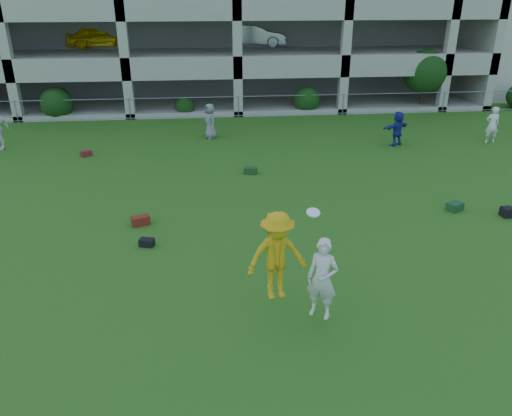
{
  "coord_description": "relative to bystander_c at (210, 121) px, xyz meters",
  "views": [
    {
      "loc": [
        -1.87,
        -8.84,
        6.64
      ],
      "look_at": [
        -0.65,
        3.0,
        1.4
      ],
      "focal_mm": 35.0,
      "sensor_mm": 36.0,
      "label": 1
    }
  ],
  "objects": [
    {
      "name": "ground",
      "position": [
        1.66,
        -14.76,
        -0.84
      ],
      "size": [
        100.0,
        100.0,
        0.0
      ],
      "primitive_type": "plane",
      "color": "#235114",
      "rests_on": "ground"
    },
    {
      "name": "bystander_c",
      "position": [
        0.0,
        0.0,
        0.0
      ],
      "size": [
        0.87,
        0.98,
        1.69
      ],
      "primitive_type": "imported",
      "rotation": [
        0.0,
        0.0,
        -1.06
      ],
      "color": "gray",
      "rests_on": "ground"
    },
    {
      "name": "bystander_d",
      "position": [
        8.51,
        -2.07,
        -0.05
      ],
      "size": [
        1.52,
        1.08,
        1.59
      ],
      "primitive_type": "imported",
      "rotation": [
        0.0,
        0.0,
        3.61
      ],
      "color": "#212D97",
      "rests_on": "ground"
    },
    {
      "name": "bystander_e",
      "position": [
        13.05,
        -2.1,
        0.01
      ],
      "size": [
        0.66,
        0.46,
        1.7
      ],
      "primitive_type": "imported",
      "rotation": [
        0.0,
        0.0,
        3.05
      ],
      "color": "white",
      "rests_on": "ground"
    },
    {
      "name": "bag_red_a",
      "position": [
        -2.32,
        -9.5,
        -0.7
      ],
      "size": [
        0.62,
        0.47,
        0.28
      ],
      "primitive_type": "cube",
      "rotation": [
        0.0,
        0.0,
        0.35
      ],
      "color": "#59200F",
      "rests_on": "ground"
    },
    {
      "name": "bag_black_b",
      "position": [
        -2.0,
        -10.92,
        -0.73
      ],
      "size": [
        0.45,
        0.35,
        0.22
      ],
      "primitive_type": "cube",
      "rotation": [
        0.0,
        0.0,
        -0.26
      ],
      "color": "black",
      "rests_on": "ground"
    },
    {
      "name": "bag_green_c",
      "position": [
        7.78,
        -9.44,
        -0.71
      ],
      "size": [
        0.61,
        0.55,
        0.26
      ],
      "primitive_type": "cube",
      "rotation": [
        0.0,
        0.0,
        0.5
      ],
      "color": "#163C24",
      "rests_on": "ground"
    },
    {
      "name": "crate_d",
      "position": [
        9.2,
        -10.07,
        -0.69
      ],
      "size": [
        0.35,
        0.35,
        0.3
      ],
      "primitive_type": "cube",
      "rotation": [
        0.0,
        0.0,
        0.01
      ],
      "color": "black",
      "rests_on": "ground"
    },
    {
      "name": "bag_red_f",
      "position": [
        -5.41,
        -2.31,
        -0.72
      ],
      "size": [
        0.53,
        0.48,
        0.24
      ],
      "primitive_type": "cube",
      "rotation": [
        0.0,
        0.0,
        0.58
      ],
      "color": "#5A0F21",
      "rests_on": "ground"
    },
    {
      "name": "bag_green_g",
      "position": [
        1.46,
        -5.22,
        -0.72
      ],
      "size": [
        0.55,
        0.4,
        0.25
      ],
      "primitive_type": "cube",
      "rotation": [
        0.0,
        0.0,
        -0.21
      ],
      "color": "#133618",
      "rests_on": "ground"
    },
    {
      "name": "frisbee_contest",
      "position": [
        1.35,
        -14.66,
        0.61
      ],
      "size": [
        1.97,
        1.23,
        2.41
      ],
      "color": "gold",
      "rests_on": "ground"
    },
    {
      "name": "fence",
      "position": [
        1.66,
        4.24,
        -0.23
      ],
      "size": [
        36.06,
        0.06,
        1.2
      ],
      "color": "gray",
      "rests_on": "ground"
    },
    {
      "name": "shrub_row",
      "position": [
        6.25,
        4.94,
        0.67
      ],
      "size": [
        34.38,
        2.52,
        3.5
      ],
      "color": "#163D11",
      "rests_on": "ground"
    }
  ]
}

